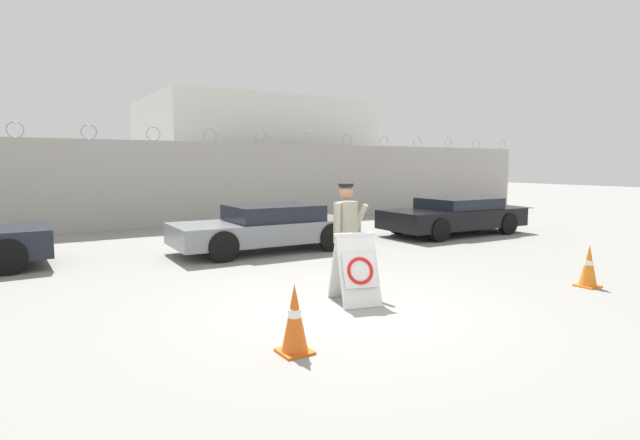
# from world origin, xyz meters

# --- Properties ---
(ground_plane) EXTENTS (90.00, 90.00, 0.00)m
(ground_plane) POSITION_xyz_m (0.00, 0.00, 0.00)
(ground_plane) COLOR gray
(perimeter_wall) EXTENTS (36.00, 0.30, 3.36)m
(perimeter_wall) POSITION_xyz_m (0.00, 11.15, 1.46)
(perimeter_wall) COLOR #ADA8A0
(perimeter_wall) RESTS_ON ground_plane
(building_block) EXTENTS (9.69, 7.62, 5.08)m
(building_block) POSITION_xyz_m (6.01, 16.69, 2.54)
(building_block) COLOR silver
(building_block) RESTS_ON ground_plane
(barricade_sign) EXTENTS (0.79, 0.90, 1.09)m
(barricade_sign) POSITION_xyz_m (0.30, 0.16, 0.54)
(barricade_sign) COLOR white
(barricade_sign) RESTS_ON ground_plane
(security_guard) EXTENTS (0.70, 0.42, 1.82)m
(security_guard) POSITION_xyz_m (0.50, 0.71, 1.03)
(security_guard) COLOR #514C42
(security_guard) RESTS_ON ground_plane
(traffic_cone_near) EXTENTS (0.36, 0.36, 0.81)m
(traffic_cone_near) POSITION_xyz_m (-1.51, -1.15, 0.40)
(traffic_cone_near) COLOR orange
(traffic_cone_near) RESTS_ON ground_plane
(traffic_cone_mid) EXTENTS (0.35, 0.35, 0.74)m
(traffic_cone_mid) POSITION_xyz_m (4.35, -1.18, 0.37)
(traffic_cone_mid) COLOR orange
(traffic_cone_mid) RESTS_ON ground_plane
(parked_car_rear_sedan) EXTENTS (4.53, 2.02, 1.13)m
(parked_car_rear_sedan) POSITION_xyz_m (1.19, 5.11, 0.59)
(parked_car_rear_sedan) COLOR black
(parked_car_rear_sedan) RESTS_ON ground_plane
(parked_car_far_side) EXTENTS (4.58, 2.04, 1.11)m
(parked_car_far_side) POSITION_xyz_m (7.31, 4.70, 0.58)
(parked_car_far_side) COLOR black
(parked_car_far_side) RESTS_ON ground_plane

